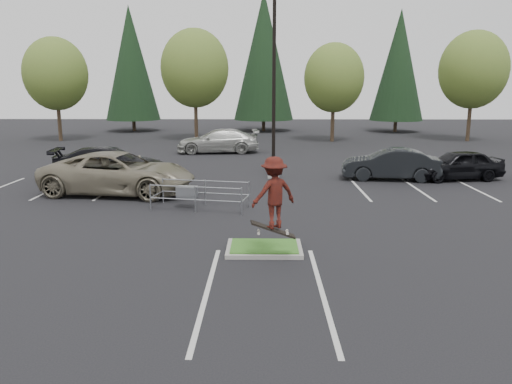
{
  "coord_description": "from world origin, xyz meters",
  "views": [
    {
      "loc": [
        -0.04,
        -13.96,
        4.72
      ],
      "look_at": [
        -0.26,
        1.5,
        1.44
      ],
      "focal_mm": 35.0,
      "sensor_mm": 36.0,
      "label": 1
    }
  ],
  "objects_px": {
    "decid_c": "(334,80)",
    "conif_a": "(131,63)",
    "conif_b": "(264,56)",
    "decid_d": "(473,72)",
    "car_r_black": "(458,165)",
    "skateboarder": "(273,193)",
    "conif_c": "(399,65)",
    "light_pole": "(274,90)",
    "car_far_silver": "(218,141)",
    "decid_a": "(56,76)",
    "car_l_tan": "(118,173)",
    "cart_corral": "(190,192)",
    "decid_b": "(195,71)",
    "car_r_charc": "(390,164)",
    "car_l_black": "(110,163)"
  },
  "relations": [
    {
      "from": "conif_c",
      "to": "car_r_black",
      "type": "xyz_separation_m",
      "value": [
        -4.0,
        -28.0,
        -6.07
      ]
    },
    {
      "from": "conif_b",
      "to": "car_r_black",
      "type": "bearing_deg",
      "value": -70.97
    },
    {
      "from": "light_pole",
      "to": "car_far_silver",
      "type": "xyz_separation_m",
      "value": [
        -3.79,
        10.0,
        -3.71
      ]
    },
    {
      "from": "car_l_black",
      "to": "car_r_charc",
      "type": "relative_size",
      "value": 1.18
    },
    {
      "from": "conif_b",
      "to": "car_far_silver",
      "type": "distance_m",
      "value": 20.05
    },
    {
      "from": "decid_d",
      "to": "car_l_black",
      "type": "height_order",
      "value": "decid_d"
    },
    {
      "from": "conif_c",
      "to": "car_far_silver",
      "type": "height_order",
      "value": "conif_c"
    },
    {
      "from": "decid_b",
      "to": "car_far_silver",
      "type": "distance_m",
      "value": 10.35
    },
    {
      "from": "conif_a",
      "to": "decid_c",
      "type": "bearing_deg",
      "value": -26.96
    },
    {
      "from": "decid_b",
      "to": "conif_a",
      "type": "xyz_separation_m",
      "value": [
        -7.99,
        9.47,
        1.05
      ]
    },
    {
      "from": "decid_d",
      "to": "car_r_black",
      "type": "height_order",
      "value": "decid_d"
    },
    {
      "from": "decid_c",
      "to": "conif_c",
      "type": "height_order",
      "value": "conif_c"
    },
    {
      "from": "decid_b",
      "to": "conif_a",
      "type": "relative_size",
      "value": 0.74
    },
    {
      "from": "decid_d",
      "to": "car_l_tan",
      "type": "distance_m",
      "value": 33.6
    },
    {
      "from": "car_r_black",
      "to": "cart_corral",
      "type": "bearing_deg",
      "value": -73.09
    },
    {
      "from": "conif_b",
      "to": "car_r_charc",
      "type": "distance_m",
      "value": 30.54
    },
    {
      "from": "skateboarder",
      "to": "conif_c",
      "type": "bearing_deg",
      "value": -135.67
    },
    {
      "from": "conif_c",
      "to": "car_r_black",
      "type": "relative_size",
      "value": 2.75
    },
    {
      "from": "car_r_black",
      "to": "conif_b",
      "type": "bearing_deg",
      "value": -170.19
    },
    {
      "from": "light_pole",
      "to": "conif_c",
      "type": "height_order",
      "value": "conif_c"
    },
    {
      "from": "conif_c",
      "to": "car_l_tan",
      "type": "relative_size",
      "value": 1.86
    },
    {
      "from": "decid_d",
      "to": "car_r_black",
      "type": "bearing_deg",
      "value": -112.99
    },
    {
      "from": "conif_c",
      "to": "decid_d",
      "type": "bearing_deg",
      "value": -66.47
    },
    {
      "from": "light_pole",
      "to": "decid_b",
      "type": "height_order",
      "value": "light_pole"
    },
    {
      "from": "decid_c",
      "to": "car_l_tan",
      "type": "height_order",
      "value": "decid_c"
    },
    {
      "from": "light_pole",
      "to": "conif_a",
      "type": "height_order",
      "value": "conif_a"
    },
    {
      "from": "car_l_tan",
      "to": "car_r_charc",
      "type": "height_order",
      "value": "car_l_tan"
    },
    {
      "from": "car_l_black",
      "to": "decid_c",
      "type": "bearing_deg",
      "value": -43.82
    },
    {
      "from": "decid_d",
      "to": "conif_b",
      "type": "height_order",
      "value": "conif_b"
    },
    {
      "from": "decid_b",
      "to": "conif_c",
      "type": "relative_size",
      "value": 0.77
    },
    {
      "from": "decid_c",
      "to": "conif_a",
      "type": "xyz_separation_m",
      "value": [
        -19.99,
        10.17,
        1.84
      ]
    },
    {
      "from": "decid_c",
      "to": "cart_corral",
      "type": "distance_m",
      "value": 26.62
    },
    {
      "from": "car_l_tan",
      "to": "car_r_black",
      "type": "height_order",
      "value": "car_l_tan"
    },
    {
      "from": "conif_a",
      "to": "skateboarder",
      "type": "distance_m",
      "value": 43.7
    },
    {
      "from": "light_pole",
      "to": "car_l_black",
      "type": "height_order",
      "value": "light_pole"
    },
    {
      "from": "conif_a",
      "to": "conif_b",
      "type": "xyz_separation_m",
      "value": [
        14.0,
        0.5,
        0.75
      ]
    },
    {
      "from": "car_l_black",
      "to": "car_r_black",
      "type": "height_order",
      "value": "car_l_black"
    },
    {
      "from": "car_r_charc",
      "to": "car_r_black",
      "type": "distance_m",
      "value": 3.5
    },
    {
      "from": "decid_d",
      "to": "cart_corral",
      "type": "height_order",
      "value": "decid_d"
    },
    {
      "from": "decid_c",
      "to": "car_l_tan",
      "type": "xyz_separation_m",
      "value": [
        -12.49,
        -21.96,
        -4.32
      ]
    },
    {
      "from": "decid_d",
      "to": "car_l_tan",
      "type": "bearing_deg",
      "value": -137.48
    },
    {
      "from": "decid_c",
      "to": "car_r_charc",
      "type": "distance_m",
      "value": 18.87
    },
    {
      "from": "conif_a",
      "to": "car_r_black",
      "type": "bearing_deg",
      "value": -49.9
    },
    {
      "from": "cart_corral",
      "to": "skateboarder",
      "type": "xyz_separation_m",
      "value": [
        3.14,
        -6.17,
        1.28
      ]
    },
    {
      "from": "conif_b",
      "to": "skateboarder",
      "type": "distance_m",
      "value": 41.92
    },
    {
      "from": "light_pole",
      "to": "decid_a",
      "type": "xyz_separation_m",
      "value": [
        -18.51,
        18.03,
        1.02
      ]
    },
    {
      "from": "skateboarder",
      "to": "car_l_black",
      "type": "bearing_deg",
      "value": -83.53
    },
    {
      "from": "decid_d",
      "to": "car_r_black",
      "type": "distance_m",
      "value": 21.09
    },
    {
      "from": "decid_a",
      "to": "car_l_black",
      "type": "height_order",
      "value": "decid_a"
    },
    {
      "from": "light_pole",
      "to": "car_r_charc",
      "type": "relative_size",
      "value": 2.08
    }
  ]
}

